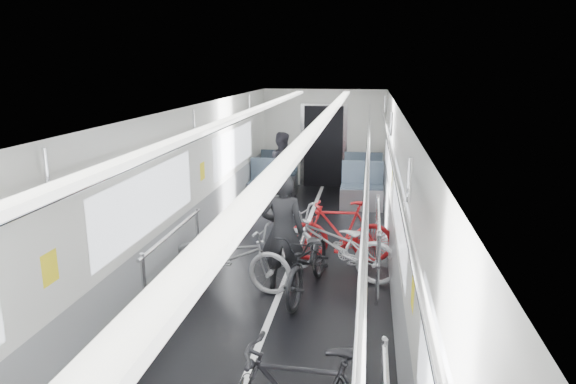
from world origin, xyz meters
The scene contains 7 objects.
car_shell centered at (0.00, 1.78, 1.13)m, with size 3.02×14.01×2.41m.
bike_left_far centered at (-0.69, 0.72, 0.46)m, with size 0.61×1.76×0.93m, color #9C9DA0.
bike_right_mid centered at (0.68, 1.32, 0.49)m, with size 0.65×1.87×0.98m, color silver.
bike_right_far centered at (0.73, 1.92, 0.49)m, with size 0.46×1.63×0.98m, color red.
bike_aisle centered at (0.38, 0.73, 0.45)m, with size 0.60×1.73×0.91m, color black.
person_standing centered at (0.01, 0.83, 0.81)m, with size 0.59×0.39×1.62m, color black.
person_seated centered at (-0.83, 5.58, 0.76)m, with size 0.74×0.58×1.53m, color #27262D.
Camera 1 is at (1.10, -5.61, 3.00)m, focal length 32.00 mm.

